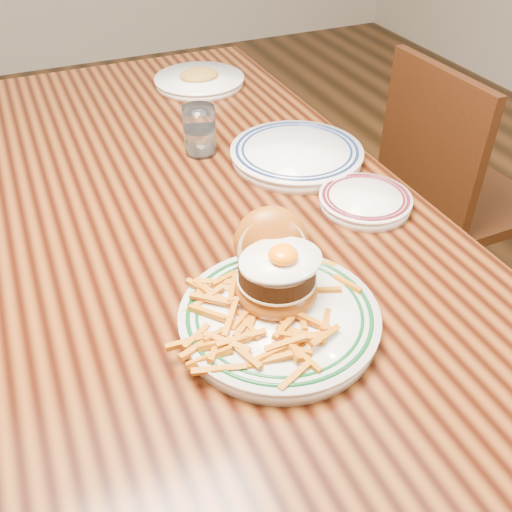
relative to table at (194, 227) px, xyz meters
name	(u,v)px	position (x,y,z in m)	size (l,w,h in m)	color
floor	(209,414)	(0.00, 0.00, -0.66)	(6.00, 6.00, 0.00)	black
table	(194,227)	(0.00, 0.00, 0.00)	(0.85, 1.60, 0.75)	black
chair_right	(449,191)	(0.85, 0.14, -0.21)	(0.40, 0.40, 0.85)	#3B1B0C
main_plate	(278,299)	(0.01, -0.40, 0.13)	(0.30, 0.32, 0.15)	white
side_plate	(365,200)	(0.30, -0.19, 0.10)	(0.18, 0.19, 0.03)	white
rear_plate	(297,154)	(0.26, 0.03, 0.11)	(0.29, 0.29, 0.03)	white
water_glass	(200,133)	(0.08, 0.15, 0.14)	(0.07, 0.07, 0.11)	white
far_plate	(199,80)	(0.21, 0.53, 0.10)	(0.25, 0.25, 0.05)	white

